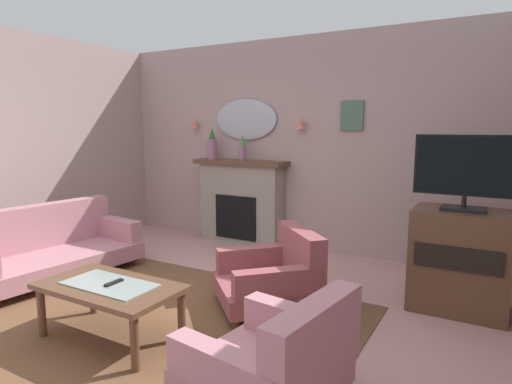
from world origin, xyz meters
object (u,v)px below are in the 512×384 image
wall_sconce_right (301,123)px  framed_picture (352,116)px  wall_sconce_left (194,124)px  coffee_table (110,291)px  mantel_vase_right (212,146)px  tv_remote (114,283)px  mantel_vase_centre (242,148)px  wall_mirror (246,120)px  tv_cabinet (460,260)px  tv_flatscreen (466,171)px  fireplace (241,202)px  floral_couch (50,248)px  armchair_beside_couch (275,275)px  armchair_by_coffee_table (276,361)px

wall_sconce_right → framed_picture: framed_picture is taller
wall_sconce_left → coffee_table: wall_sconce_left is taller
mantel_vase_right → wall_sconce_left: wall_sconce_left is taller
tv_remote → mantel_vase_right: bearing=111.1°
mantel_vase_centre → wall_mirror: size_ratio=0.36×
wall_sconce_right → tv_cabinet: bearing=-27.7°
tv_flatscreen → wall_sconce_left: bearing=163.8°
fireplace → floral_couch: 2.47m
wall_mirror → wall_sconce_right: bearing=-3.4°
tv_cabinet → tv_flatscreen: 0.80m
mantel_vase_right → tv_flatscreen: size_ratio=0.52×
wall_mirror → tv_remote: 3.33m
fireplace → tv_flatscreen: (2.87, -0.99, 0.68)m
mantel_vase_right → wall_sconce_right: (1.30, 0.12, 0.31)m
wall_mirror → framed_picture: size_ratio=2.67×
tv_cabinet → coffee_table: bearing=-139.4°
tv_cabinet → armchair_beside_couch: bearing=-151.1°
armchair_beside_couch → floral_couch: bearing=-169.6°
mantel_vase_centre → fireplace: bearing=150.5°
fireplace → floral_couch: fireplace is taller
armchair_by_coffee_table → tv_remote: bearing=174.5°
coffee_table → floral_couch: bearing=158.1°
fireplace → tv_remote: (0.65, -2.87, -0.12)m
floral_couch → tv_flatscreen: bearing=17.4°
framed_picture → floral_couch: bearing=-137.3°
framed_picture → tv_remote: (-0.85, -3.03, -1.30)m
wall_mirror → mantel_vase_right: bearing=-159.3°
mantel_vase_right → floral_couch: size_ratio=0.24×
wall_sconce_right → armchair_by_coffee_table: bearing=-68.2°
wall_mirror → armchair_beside_couch: (1.44, -1.90, -1.40)m
tv_remote → armchair_beside_couch: 1.37m
floral_couch → tv_cabinet: 4.13m
coffee_table → armchair_beside_couch: 1.40m
armchair_by_coffee_table → wall_mirror: bearing=123.5°
mantel_vase_centre → framed_picture: size_ratio=0.97×
mantel_vase_right → mantel_vase_centre: bearing=0.0°
framed_picture → armchair_beside_couch: 2.39m
armchair_by_coffee_table → wall_sconce_left: bearing=133.5°
wall_mirror → armchair_by_coffee_table: (2.09, -3.15, -1.40)m
floral_couch → armchair_beside_couch: bearing=10.4°
wall_sconce_right → tv_remote: bearing=-93.8°
fireplace → armchair_beside_couch: fireplace is taller
wall_sconce_left → tv_cabinet: wall_sconce_left is taller
fireplace → mantel_vase_centre: 0.77m
mantel_vase_right → floral_couch: mantel_vase_right is taller
fireplace → tv_remote: size_ratio=8.50×
coffee_table → armchair_beside_couch: size_ratio=0.96×
wall_sconce_left → tv_remote: (1.50, -2.97, -1.21)m
mantel_vase_centre → wall_sconce_left: size_ratio=2.50×
tv_remote → wall_mirror: bearing=102.2°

